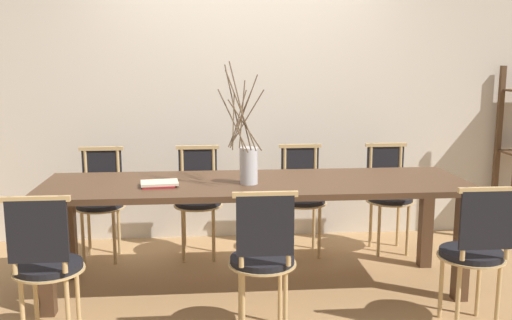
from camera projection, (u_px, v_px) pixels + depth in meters
The scene contains 12 objects.
ground_plane at pixel (256, 288), 4.04m from camera, with size 16.00×16.00×0.00m, color #A87F51.
wall_rear at pixel (244, 59), 4.99m from camera, with size 12.00×0.06×3.20m.
dining_table at pixel (256, 195), 3.92m from camera, with size 2.90×0.84×0.77m.
chair_near_leftend at pixel (46, 261), 3.13m from camera, with size 0.39×0.39×0.90m.
chair_near_left at pixel (263, 255), 3.23m from camera, with size 0.39×0.39×0.90m.
chair_near_center at pixel (475, 249), 3.34m from camera, with size 0.39×0.39×0.90m.
chair_far_leftend at pixel (101, 198), 4.57m from camera, with size 0.39×0.39×0.90m.
chair_far_left at pixel (198, 196), 4.64m from camera, with size 0.39×0.39×0.90m.
chair_far_center at pixel (302, 193), 4.71m from camera, with size 0.39×0.39×0.90m.
chair_far_right at pixel (388, 192), 4.77m from camera, with size 0.39×0.39×0.90m.
vase_centerpiece at pixel (248, 161), 3.81m from camera, with size 0.32×0.34×0.82m.
book_stack at pixel (159, 184), 3.76m from camera, with size 0.26×0.20×0.03m.
Camera 1 is at (-0.33, -3.80, 1.60)m, focal length 40.00 mm.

